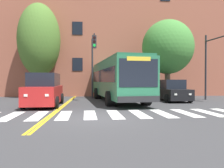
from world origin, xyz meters
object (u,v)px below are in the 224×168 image
traffic_light_near_corner (215,55)px  street_tree_curbside_small (39,40)px  city_bus (117,79)px  traffic_light_overhead (93,56)px  car_red_near_lane (44,90)px  car_black_far_lane (172,91)px  street_tree_curbside_large (168,47)px  car_silver_behind_bus (102,87)px

traffic_light_near_corner → street_tree_curbside_small: (-15.62, 4.85, 1.95)m
city_bus → traffic_light_overhead: 3.13m
car_red_near_lane → traffic_light_overhead: bearing=54.5°
car_black_far_lane → street_tree_curbside_large: 4.73m
car_red_near_lane → car_black_far_lane: size_ratio=1.13×
traffic_light_overhead → car_silver_behind_bus: bearing=83.3°
car_black_far_lane → traffic_light_overhead: (-6.65, 1.52, 3.09)m
car_red_near_lane → traffic_light_near_corner: bearing=11.2°
car_black_far_lane → traffic_light_overhead: traffic_light_overhead is taller
city_bus → car_black_far_lane: bearing=-2.7°
car_red_near_lane → street_tree_curbside_small: bearing=106.3°
car_black_far_lane → street_tree_curbside_small: (-12.05, 4.52, 4.96)m
traffic_light_overhead → street_tree_curbside_large: (7.04, 0.86, 0.98)m
traffic_light_near_corner → traffic_light_overhead: bearing=169.8°
car_silver_behind_bus → traffic_light_overhead: size_ratio=0.73×
city_bus → traffic_light_overhead: size_ratio=2.06×
car_black_far_lane → car_red_near_lane: bearing=-163.2°
car_silver_behind_bus → traffic_light_near_corner: bearing=-51.2°
car_black_far_lane → street_tree_curbside_large: size_ratio=0.59×
street_tree_curbside_large → traffic_light_near_corner: bearing=-40.3°
car_silver_behind_bus → traffic_light_overhead: traffic_light_overhead is taller
car_black_far_lane → street_tree_curbside_large: (0.38, 2.38, 4.07)m
car_silver_behind_bus → traffic_light_near_corner: size_ratio=0.72×
car_black_far_lane → car_silver_behind_bus: 12.32m
street_tree_curbside_small → traffic_light_overhead: bearing=-29.1°
car_red_near_lane → traffic_light_near_corner: traffic_light_near_corner is taller
city_bus → traffic_light_overhead: bearing=146.6°
traffic_light_near_corner → street_tree_curbside_large: 4.31m
car_red_near_lane → street_tree_curbside_large: 12.17m
car_black_far_lane → street_tree_curbside_small: bearing=159.4°
street_tree_curbside_large → city_bus: bearing=-156.9°
car_silver_behind_bus → street_tree_curbside_small: 10.43m
car_black_far_lane → traffic_light_near_corner: 4.68m
car_red_near_lane → street_tree_curbside_small: street_tree_curbside_small is taller
street_tree_curbside_large → street_tree_curbside_small: street_tree_curbside_small is taller
car_black_far_lane → traffic_light_near_corner: size_ratio=0.76×
traffic_light_near_corner → street_tree_curbside_small: street_tree_curbside_small is taller
car_black_far_lane → traffic_light_near_corner: traffic_light_near_corner is taller
traffic_light_near_corner → street_tree_curbside_large: bearing=139.7°
car_black_far_lane → city_bus: bearing=177.3°
traffic_light_overhead → car_black_far_lane: bearing=-12.9°
car_red_near_lane → street_tree_curbside_small: 9.13m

